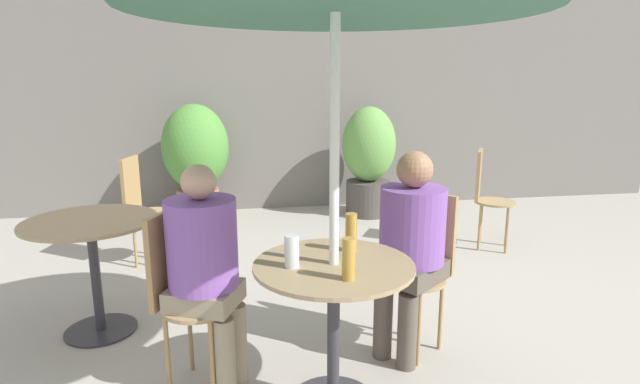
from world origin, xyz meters
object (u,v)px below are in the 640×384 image
potted_plant_1 (369,158)px  bistro_chair_3 (141,201)px  beer_glass_2 (351,232)px  bistro_chair_1 (181,285)px  seated_person_1 (206,260)px  cafe_table_far (93,247)px  beer_glass_0 (292,251)px  seated_person_0 (410,238)px  beer_glass_1 (348,259)px  bistro_chair_0 (423,257)px  potted_plant_0 (196,155)px  cafe_table_near (334,301)px  bistro_chair_2 (486,190)px

potted_plant_1 → bistro_chair_3: bearing=-151.8°
beer_glass_2 → bistro_chair_3: bearing=124.3°
bistro_chair_1 → seated_person_1: size_ratio=0.79×
cafe_table_far → seated_person_1: (0.73, -0.72, 0.14)m
beer_glass_0 → bistro_chair_1: bearing=149.8°
cafe_table_far → beer_glass_0: size_ratio=5.24×
seated_person_0 → beer_glass_2: size_ratio=6.24×
bistro_chair_1 → beer_glass_0: 0.67m
beer_glass_1 → seated_person_1: bearing=144.8°
bistro_chair_1 → cafe_table_far: bearing=64.2°
bistro_chair_0 → beer_glass_1: bistro_chair_0 is taller
seated_person_0 → potted_plant_0: potted_plant_0 is taller
cafe_table_far → beer_glass_0: beer_glass_0 is taller
bistro_chair_0 → cafe_table_near: bearing=-90.0°
bistro_chair_2 → beer_glass_1: bistro_chair_2 is taller
beer_glass_0 → potted_plant_0: 3.56m
cafe_table_near → cafe_table_far: (-1.33, 0.96, 0.01)m
cafe_table_near → cafe_table_far: 1.64m
bistro_chair_2 → bistro_chair_3: 3.11m
beer_glass_0 → beer_glass_2: beer_glass_2 is taller
cafe_table_near → seated_person_0: (0.51, 0.39, 0.16)m
bistro_chair_0 → beer_glass_1: size_ratio=5.05×
cafe_table_near → bistro_chair_3: (-1.26, 2.18, 0.00)m
beer_glass_2 → potted_plant_1: potted_plant_1 is taller
cafe_table_near → bistro_chair_1: bistro_chair_1 is taller
bistro_chair_0 → beer_glass_2: same height
cafe_table_near → bistro_chair_0: size_ratio=0.81×
bistro_chair_0 → seated_person_0: 0.21m
cafe_table_far → seated_person_0: seated_person_0 is taller
beer_glass_1 → potted_plant_1: bearing=74.0°
bistro_chair_2 → potted_plant_1: potted_plant_1 is taller
bistro_chair_2 → beer_glass_2: (-1.74, -1.94, 0.28)m
bistro_chair_0 → seated_person_1: 1.25m
cafe_table_near → beer_glass_1: size_ratio=4.08×
cafe_table_near → bistro_chair_1: 0.79m
bistro_chair_0 → beer_glass_0: (-0.82, -0.50, 0.26)m
bistro_chair_1 → beer_glass_1: 0.95m
cafe_table_far → bistro_chair_0: (1.95, -0.48, -0.01)m
bistro_chair_1 → potted_plant_0: potted_plant_0 is taller
bistro_chair_1 → cafe_table_near: bearing=-90.0°
beer_glass_0 → beer_glass_1: beer_glass_1 is taller
seated_person_1 → potted_plant_1: potted_plant_1 is taller
beer_glass_1 → bistro_chair_1: bearing=146.9°
bistro_chair_3 → beer_glass_1: 2.71m
cafe_table_near → seated_person_1: 0.66m
beer_glass_1 → bistro_chair_3: bearing=118.4°
bistro_chair_0 → bistro_chair_3: (-1.88, 1.69, 0.00)m
potted_plant_0 → potted_plant_1: potted_plant_0 is taller
seated_person_1 → cafe_table_near: bearing=-90.0°
bistro_chair_0 → bistro_chair_1: bearing=-120.0°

